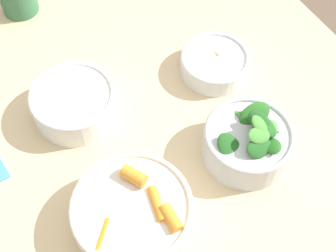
# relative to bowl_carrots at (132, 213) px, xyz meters

# --- Properties ---
(ground_plane) EXTENTS (10.00, 10.00, 0.00)m
(ground_plane) POSITION_rel_bowl_carrots_xyz_m (0.20, -0.16, -0.79)
(ground_plane) COLOR brown
(dining_table) EXTENTS (1.19, 0.82, 0.76)m
(dining_table) POSITION_rel_bowl_carrots_xyz_m (0.20, -0.16, -0.15)
(dining_table) COLOR beige
(dining_table) RESTS_ON ground_plane
(bowl_carrots) EXTENTS (0.19, 0.19, 0.08)m
(bowl_carrots) POSITION_rel_bowl_carrots_xyz_m (0.00, 0.00, 0.00)
(bowl_carrots) COLOR silver
(bowl_carrots) RESTS_ON dining_table
(bowl_greens) EXTENTS (0.16, 0.16, 0.10)m
(bowl_greens) POSITION_rel_bowl_carrots_xyz_m (0.02, -0.23, 0.00)
(bowl_greens) COLOR silver
(bowl_greens) RESTS_ON dining_table
(bowl_beans_hotdog) EXTENTS (0.16, 0.16, 0.06)m
(bowl_beans_hotdog) POSITION_rel_bowl_carrots_xyz_m (0.25, -0.00, -0.01)
(bowl_beans_hotdog) COLOR white
(bowl_beans_hotdog) RESTS_ON dining_table
(bowl_cookies) EXTENTS (0.14, 0.14, 0.04)m
(bowl_cookies) POSITION_rel_bowl_carrots_xyz_m (0.21, -0.29, -0.01)
(bowl_cookies) COLOR silver
(bowl_cookies) RESTS_ON dining_table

